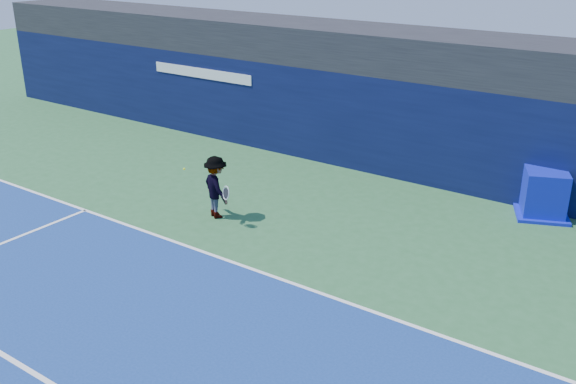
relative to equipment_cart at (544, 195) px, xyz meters
The scene contains 8 objects.
ground 11.03m from the equipment_cart, 117.72° to the right, with size 80.00×80.00×0.00m, color #2B6134.
baseline 8.50m from the equipment_cart, 127.20° to the right, with size 24.00×0.10×0.01m, color white.
service_line 12.83m from the equipment_cart, 113.56° to the right, with size 24.00×0.10×0.01m, color white.
stadium_band 6.20m from the equipment_cart, 161.18° to the left, with size 36.00×3.00×1.20m, color black.
back_wall_assembly 5.27m from the equipment_cart, behind, with size 36.00×1.03×3.00m.
equipment_cart is the anchor object (origin of this frame).
tennis_player 8.57m from the equipment_cart, 144.33° to the right, with size 1.36×1.00×1.66m.
tennis_ball 9.44m from the equipment_cart, 146.19° to the right, with size 0.06×0.06×0.06m.
Camera 1 is at (8.59, -6.81, 6.86)m, focal length 40.00 mm.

